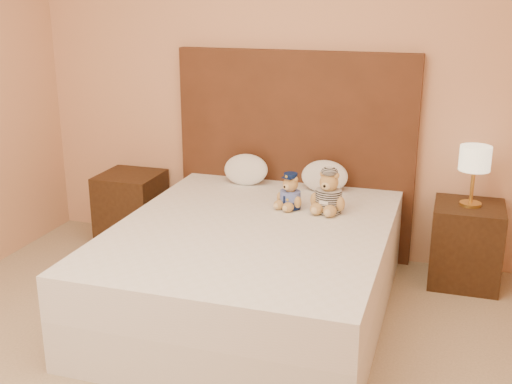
% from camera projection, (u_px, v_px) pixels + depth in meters
% --- Properties ---
extents(room_walls, '(4.04, 4.52, 2.72)m').
position_uv_depth(room_walls, '(199.00, 12.00, 2.79)').
color(room_walls, tan).
rests_on(room_walls, ground).
extents(bed, '(1.60, 2.00, 0.55)m').
position_uv_depth(bed, '(252.00, 268.00, 3.92)').
color(bed, white).
rests_on(bed, ground).
extents(headboard, '(1.75, 0.08, 1.50)m').
position_uv_depth(headboard, '(294.00, 154.00, 4.70)').
color(headboard, '#4F2917').
rests_on(headboard, ground).
extents(nightstand_left, '(0.45, 0.45, 0.55)m').
position_uv_depth(nightstand_left, '(132.00, 208.00, 5.01)').
color(nightstand_left, '#382211').
rests_on(nightstand_left, ground).
extents(nightstand_right, '(0.45, 0.45, 0.55)m').
position_uv_depth(nightstand_right, '(466.00, 244.00, 4.29)').
color(nightstand_right, '#382211').
rests_on(nightstand_right, ground).
extents(lamp, '(0.20, 0.20, 0.40)m').
position_uv_depth(lamp, '(475.00, 161.00, 4.12)').
color(lamp, gold).
rests_on(lamp, nightstand_right).
extents(teddy_police, '(0.26, 0.26, 0.23)m').
position_uv_depth(teddy_police, '(290.00, 191.00, 4.12)').
color(teddy_police, '#AC8643').
rests_on(teddy_police, bed).
extents(teddy_prisoner, '(0.29, 0.28, 0.27)m').
position_uv_depth(teddy_prisoner, '(329.00, 192.00, 4.04)').
color(teddy_prisoner, '#AC8643').
rests_on(teddy_prisoner, bed).
extents(pillow_left, '(0.33, 0.21, 0.23)m').
position_uv_depth(pillow_left, '(246.00, 168.00, 4.65)').
color(pillow_left, white).
rests_on(pillow_left, bed).
extents(pillow_right, '(0.33, 0.21, 0.23)m').
position_uv_depth(pillow_right, '(325.00, 175.00, 4.49)').
color(pillow_right, white).
rests_on(pillow_right, bed).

